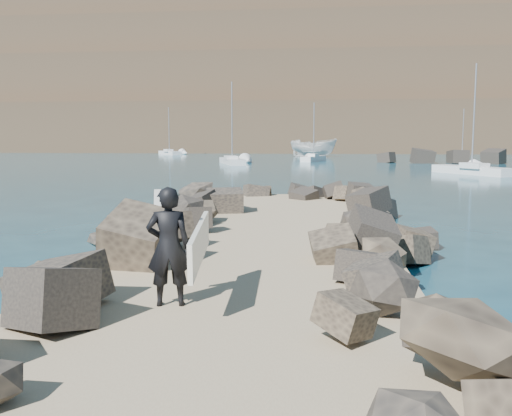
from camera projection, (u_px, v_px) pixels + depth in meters
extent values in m
plane|color=#0F384C|center=(261.00, 265.00, 13.51)|extent=(800.00, 800.00, 0.00)
cube|color=#8C7759|center=(250.00, 273.00, 11.50)|extent=(6.00, 26.00, 0.60)
cube|color=black|center=(120.00, 255.00, 12.29)|extent=(2.60, 22.00, 1.00)
cube|color=black|center=(394.00, 261.00, 11.65)|extent=(2.60, 22.00, 1.00)
cube|color=#2D4919|center=(350.00, 93.00, 168.20)|extent=(360.00, 140.00, 32.00)
cube|color=silver|center=(165.00, 208.00, 16.06)|extent=(1.28, 2.57, 0.08)
imported|color=silver|center=(314.00, 148.00, 87.18)|extent=(7.50, 3.77, 2.77)
imported|color=black|center=(169.00, 247.00, 8.18)|extent=(0.70, 0.53, 1.73)
cube|color=beige|center=(199.00, 244.00, 8.13)|extent=(0.28, 2.14, 0.68)
cube|color=silver|center=(313.00, 159.00, 71.06)|extent=(3.17, 6.13, 0.80)
cylinder|color=gray|center=(314.00, 130.00, 70.61)|extent=(0.12, 0.12, 6.63)
cube|color=silver|center=(313.00, 155.00, 70.33)|extent=(1.45, 1.91, 0.44)
cube|color=silver|center=(462.00, 155.00, 89.82)|extent=(1.96, 6.29, 0.80)
cylinder|color=gray|center=(463.00, 131.00, 89.35)|extent=(0.12, 0.12, 6.81)
cube|color=silver|center=(463.00, 152.00, 89.03)|extent=(1.16, 1.82, 0.44)
cube|color=silver|center=(471.00, 171.00, 46.33)|extent=(5.26, 7.29, 0.80)
cylinder|color=gray|center=(474.00, 116.00, 45.77)|extent=(0.12, 0.12, 8.25)
cube|color=silver|center=(474.00, 166.00, 45.50)|extent=(2.11, 2.42, 0.44)
cube|color=silver|center=(169.00, 153.00, 96.82)|extent=(5.12, 6.30, 0.80)
cylinder|color=gray|center=(169.00, 129.00, 96.32)|extent=(0.12, 0.12, 7.38)
cube|color=silver|center=(168.00, 150.00, 96.11)|extent=(1.97, 2.15, 0.44)
cube|color=silver|center=(232.00, 162.00, 63.62)|extent=(4.06, 7.82, 0.80)
cylinder|color=gray|center=(232.00, 121.00, 63.06)|extent=(0.12, 0.12, 8.45)
cube|color=silver|center=(231.00, 158.00, 62.70)|extent=(1.85, 2.43, 0.44)
cube|color=white|center=(177.00, 28.00, 163.60)|extent=(10.00, 8.00, 4.00)
cube|color=white|center=(317.00, 35.00, 172.03)|extent=(8.00, 6.00, 3.50)
cube|color=white|center=(449.00, 20.00, 151.37)|extent=(12.00, 7.00, 4.00)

